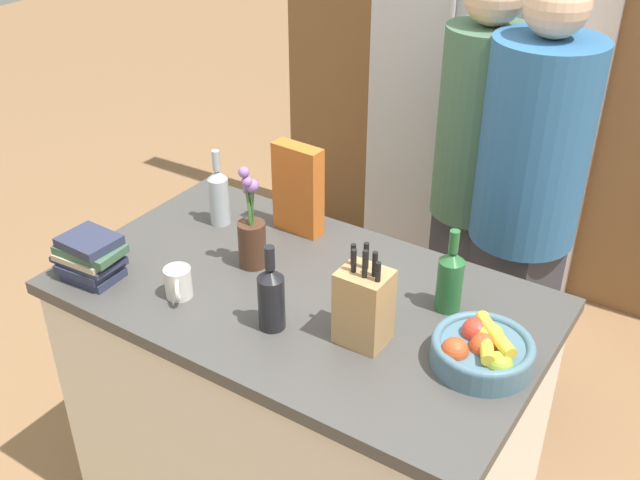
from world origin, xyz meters
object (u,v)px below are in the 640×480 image
bottle_wine (271,296)px  coffee_mug (178,283)px  person_in_blue (526,201)px  bottle_oil (219,195)px  bottle_vinegar (450,279)px  flower_vase (252,234)px  refrigerator (486,110)px  knife_block (364,306)px  person_at_sink (474,174)px  cereal_box (298,189)px  book_stack (90,257)px  fruit_bowl (482,349)px

bottle_wine → coffee_mug: bearing=-173.8°
bottle_wine → person_in_blue: size_ratio=0.15×
bottle_wine → bottle_oil: bearing=143.0°
bottle_vinegar → person_in_blue: person_in_blue is taller
flower_vase → refrigerator: bearing=84.1°
refrigerator → person_in_blue: (0.43, -0.68, -0.02)m
knife_block → person_at_sink: person_at_sink is taller
cereal_box → bottle_vinegar: 0.61m
book_stack → person_at_sink: (0.71, 1.18, -0.02)m
knife_block → bottle_vinegar: bearing=63.0°
person_at_sink → person_in_blue: 0.24m
fruit_bowl → bottle_oil: (-1.01, 0.20, 0.06)m
person_at_sink → person_in_blue: (0.23, -0.09, -0.01)m
cereal_box → bottle_vinegar: size_ratio=1.20×
flower_vase → bottle_oil: 0.29m
bottle_oil → coffee_mug: bearing=-66.2°
cereal_box → bottle_vinegar: cereal_box is taller
bottle_vinegar → coffee_mug: bearing=-151.1°
knife_block → bottle_vinegar: knife_block is taller
knife_block → person_at_sink: 1.00m
bottle_wine → person_in_blue: (0.35, 0.99, -0.06)m
book_stack → bottle_wine: bearing=9.4°
book_stack → person_in_blue: bearing=49.3°
flower_vase → bottle_vinegar: flower_vase is taller
book_stack → bottle_oil: bearing=76.6°
flower_vase → person_in_blue: (0.58, 0.78, -0.07)m
fruit_bowl → knife_block: knife_block is taller
bottle_oil → flower_vase: bearing=-30.3°
bottle_oil → person_in_blue: person_in_blue is taller
coffee_mug → knife_block: bearing=12.3°
coffee_mug → person_in_blue: (0.65, 1.03, -0.00)m
fruit_bowl → coffee_mug: (-0.84, -0.20, -0.00)m
person_at_sink → person_in_blue: size_ratio=0.99×
refrigerator → cereal_box: bearing=-97.3°
bottle_oil → person_at_sink: bearing=50.1°
bottle_oil → bottle_wine: 0.60m
bottle_oil → person_at_sink: person_at_sink is taller
bottle_oil → cereal_box: bearing=22.9°
cereal_box → person_in_blue: size_ratio=0.17×
cereal_box → flower_vase: bearing=-89.2°
person_at_sink → person_in_blue: bearing=-7.2°
bottle_vinegar → refrigerator: bearing=108.2°
book_stack → cereal_box: bearing=57.8°
book_stack → person_at_sink: bearing=59.0°
coffee_mug → book_stack: (-0.28, -0.06, 0.02)m
bottle_oil → person_in_blue: (0.83, 0.63, -0.06)m
fruit_bowl → knife_block: 0.32m
knife_block → coffee_mug: 0.56m
refrigerator → bottle_oil: bearing=-107.0°
bottle_oil → bottle_wine: size_ratio=1.04×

